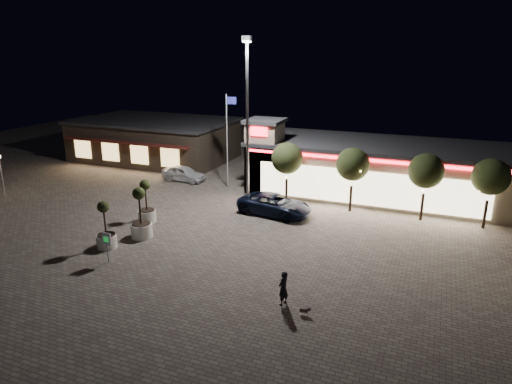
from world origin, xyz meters
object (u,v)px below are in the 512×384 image
at_px(planter_left, 147,209).
at_px(planter_mid, 106,233).
at_px(white_sedan, 184,173).
at_px(pickup_truck, 275,205).
at_px(pedestrian, 283,288).
at_px(valet_sign, 107,242).

bearing_deg(planter_left, planter_mid, -86.52).
bearing_deg(white_sedan, planter_left, -159.72).
relative_size(pickup_truck, planter_left, 1.78).
height_order(pedestrian, planter_left, planter_left).
bearing_deg(pedestrian, pickup_truck, -140.62).
relative_size(planter_mid, valet_sign, 1.63).
bearing_deg(valet_sign, white_sedan, 105.97).
distance_m(planter_left, planter_mid, 4.60).
bearing_deg(white_sedan, planter_mid, -163.68).
bearing_deg(pedestrian, planter_mid, -82.32).
bearing_deg(pedestrian, valet_sign, -74.84).
height_order(pickup_truck, white_sedan, pickup_truck).
distance_m(pickup_truck, planter_left, 9.07).
bearing_deg(pickup_truck, white_sedan, 72.52).
distance_m(white_sedan, planter_left, 10.29).
bearing_deg(pickup_truck, pedestrian, -149.82).
distance_m(pedestrian, valet_sign, 10.59).
bearing_deg(planter_left, valet_sign, -74.59).
relative_size(white_sedan, planter_left, 1.36).
bearing_deg(planter_left, pickup_truck, 30.93).
relative_size(planter_left, valet_sign, 1.67).
bearing_deg(pedestrian, planter_left, -100.94).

